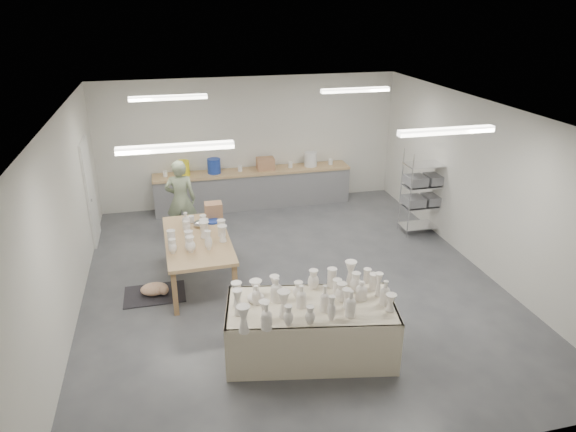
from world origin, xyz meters
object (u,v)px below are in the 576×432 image
object	(u,v)px
potter	(181,200)
red_stool	(182,221)
drying_table	(310,327)
work_table	(199,236)

from	to	relation	value
potter	red_stool	distance (m)	0.63
drying_table	red_stool	size ratio (longest dim) A/B	6.86
work_table	red_stool	bearing A→B (deg)	95.07
drying_table	work_table	world-z (taller)	drying_table
potter	red_stool	size ratio (longest dim) A/B	4.71
drying_table	potter	xyz separation A→B (m)	(-1.51, 4.29, 0.39)
drying_table	work_table	xyz separation A→B (m)	(-1.28, 2.52, 0.37)
drying_table	red_stool	world-z (taller)	drying_table
work_table	red_stool	distance (m)	2.13
work_table	potter	world-z (taller)	potter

